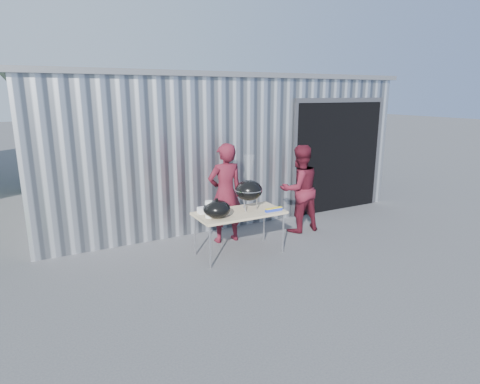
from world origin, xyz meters
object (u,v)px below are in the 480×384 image
person_cook (225,193)px  kettle_grill (249,186)px  person_bystander (299,189)px  folding_table (239,214)px

person_cook → kettle_grill: bearing=103.9°
kettle_grill → person_bystander: bearing=17.8°
person_cook → person_bystander: (1.54, -0.18, -0.05)m
person_cook → person_bystander: person_cook is taller
person_bystander → kettle_grill: bearing=19.3°
kettle_grill → person_bystander: (1.40, 0.45, -0.30)m
kettle_grill → person_bystander: size_ratio=0.55×
kettle_grill → person_cook: bearing=102.2°
folding_table → kettle_grill: size_ratio=1.59×
folding_table → person_bystander: bearing=17.0°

